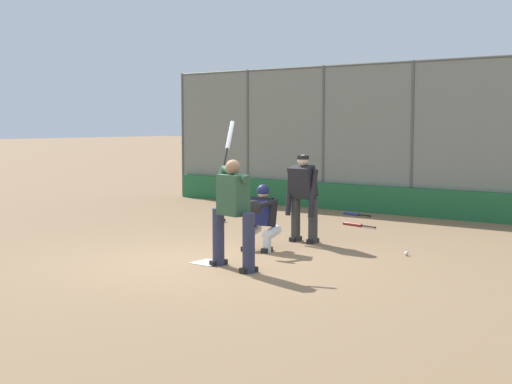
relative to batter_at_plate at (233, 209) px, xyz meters
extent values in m
plane|color=#846647|center=(0.58, -0.10, -0.90)|extent=(160.00, 160.00, 0.00)
cube|color=white|center=(0.58, -0.10, -0.89)|extent=(0.43, 0.43, 0.01)
cylinder|color=#515651|center=(0.58, -7.40, 0.92)|extent=(0.08, 0.08, 3.64)
cylinder|color=#515651|center=(3.03, -7.40, 0.92)|extent=(0.08, 0.08, 3.64)
cylinder|color=#515651|center=(5.48, -7.40, 0.92)|extent=(0.08, 0.08, 3.64)
cylinder|color=#515651|center=(7.93, -7.40, 0.92)|extent=(0.08, 0.08, 3.64)
cube|color=gray|center=(0.58, -7.40, 0.92)|extent=(14.70, 0.01, 3.64)
cylinder|color=#515651|center=(0.58, -7.40, 2.71)|extent=(14.70, 0.06, 0.06)
cube|color=#236638|center=(0.58, -7.30, -0.56)|extent=(14.40, 0.18, 0.66)
cube|color=slate|center=(0.30, -9.42, -0.84)|extent=(10.29, 1.95, 0.12)
cube|color=slate|center=(0.30, -8.87, -0.68)|extent=(10.29, 0.55, 0.44)
cube|color=#B7BABC|center=(0.30, -8.87, -0.42)|extent=(10.29, 0.24, 0.08)
cube|color=slate|center=(0.30, -9.42, -0.52)|extent=(10.29, 0.55, 0.76)
cube|color=#B7BABC|center=(0.30, -9.42, -0.10)|extent=(10.29, 0.24, 0.08)
cube|color=slate|center=(0.30, -9.97, -0.36)|extent=(10.29, 0.55, 1.08)
cube|color=#B7BABC|center=(0.30, -9.97, 0.22)|extent=(10.29, 0.24, 0.08)
cylinder|color=#2D334C|center=(-0.37, 0.09, -0.46)|extent=(0.18, 0.18, 0.88)
cube|color=black|center=(-0.37, 0.09, -0.86)|extent=(0.17, 0.30, 0.08)
cylinder|color=#2D334C|center=(0.35, -0.07, -0.46)|extent=(0.18, 0.18, 0.88)
cube|color=black|center=(0.35, -0.07, -0.86)|extent=(0.17, 0.30, 0.08)
cube|color=#2D5138|center=(-0.01, 0.01, 0.22)|extent=(0.53, 0.37, 0.61)
sphere|color=#936B4C|center=(-0.01, 0.01, 0.63)|extent=(0.22, 0.22, 0.22)
cylinder|color=#2D5138|center=(-0.01, -0.02, 0.53)|extent=(0.62, 0.28, 0.23)
cylinder|color=#2D5138|center=(0.27, -0.08, 0.53)|extent=(0.11, 0.15, 0.17)
sphere|color=black|center=(0.27, -0.11, 0.59)|extent=(0.04, 0.04, 0.04)
cylinder|color=black|center=(0.31, -0.20, 0.74)|extent=(0.10, 0.21, 0.31)
cylinder|color=#B7BCC1|center=(0.39, -0.41, 1.10)|extent=(0.17, 0.32, 0.45)
cylinder|color=silver|center=(0.40, -1.40, -0.75)|extent=(0.15, 0.15, 0.29)
cylinder|color=silver|center=(0.43, -1.58, -0.59)|extent=(0.24, 0.46, 0.22)
cube|color=black|center=(0.40, -1.40, -0.86)|extent=(0.14, 0.27, 0.08)
cylinder|color=silver|center=(0.78, -1.33, -0.75)|extent=(0.15, 0.15, 0.29)
cylinder|color=silver|center=(0.81, -1.52, -0.59)|extent=(0.24, 0.46, 0.22)
cube|color=black|center=(0.78, -1.33, -0.86)|extent=(0.14, 0.27, 0.08)
cube|color=black|center=(0.63, -1.59, -0.24)|extent=(0.47, 0.40, 0.52)
cube|color=#191E47|center=(0.61, -1.45, -0.24)|extent=(0.39, 0.19, 0.43)
sphere|color=tan|center=(0.63, -1.59, 0.09)|extent=(0.19, 0.19, 0.19)
sphere|color=#191E47|center=(0.63, -1.59, 0.13)|extent=(0.22, 0.22, 0.22)
cylinder|color=black|center=(0.43, -1.39, -0.08)|extent=(0.20, 0.52, 0.15)
ellipsoid|color=black|center=(0.49, -1.15, -0.11)|extent=(0.31, 0.15, 0.24)
cylinder|color=tan|center=(0.88, -1.55, -0.21)|extent=(0.13, 0.30, 0.42)
cylinder|color=#333333|center=(0.29, -2.67, -0.49)|extent=(0.17, 0.17, 0.82)
cube|color=black|center=(0.29, -2.67, -0.86)|extent=(0.11, 0.28, 0.08)
cylinder|color=#333333|center=(0.67, -2.66, -0.49)|extent=(0.17, 0.17, 0.82)
cube|color=black|center=(0.67, -2.66, -0.86)|extent=(0.11, 0.28, 0.08)
cube|color=black|center=(0.48, -2.61, 0.22)|extent=(0.45, 0.40, 0.63)
sphere|color=beige|center=(0.48, -2.61, 0.61)|extent=(0.21, 0.21, 0.21)
cylinder|color=black|center=(0.48, -2.61, 0.67)|extent=(0.22, 0.22, 0.07)
cylinder|color=black|center=(0.22, -2.55, 0.03)|extent=(0.14, 0.23, 0.87)
cylinder|color=black|center=(0.74, -2.54, 0.03)|extent=(0.14, 0.24, 0.87)
sphere|color=black|center=(0.20, -4.90, -0.86)|extent=(0.04, 0.04, 0.04)
cylinder|color=black|center=(0.38, -4.93, -0.86)|extent=(0.37, 0.11, 0.03)
cylinder|color=maroon|center=(0.81, -5.03, -0.86)|extent=(0.51, 0.17, 0.07)
sphere|color=black|center=(5.18, -6.75, -0.86)|extent=(0.04, 0.04, 0.04)
cylinder|color=black|center=(4.99, -6.73, -0.86)|extent=(0.37, 0.08, 0.03)
cylinder|color=#B7BCC1|center=(4.55, -6.67, -0.86)|extent=(0.52, 0.13, 0.07)
sphere|color=black|center=(1.15, -6.46, -0.86)|extent=(0.04, 0.04, 0.04)
cylinder|color=black|center=(1.32, -6.50, -0.86)|extent=(0.35, 0.11, 0.03)
cylinder|color=#334789|center=(1.73, -6.59, -0.86)|extent=(0.49, 0.18, 0.07)
ellipsoid|color=black|center=(3.43, -3.78, -0.85)|extent=(0.27, 0.17, 0.10)
ellipsoid|color=black|center=(3.51, -3.70, -0.85)|extent=(0.10, 0.08, 0.08)
sphere|color=white|center=(-1.62, -2.54, -0.86)|extent=(0.07, 0.07, 0.07)
camera|label=1|loc=(-6.66, 8.18, 1.28)|focal=50.00mm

